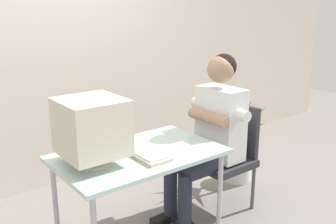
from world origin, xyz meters
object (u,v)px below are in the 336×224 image
desk (139,161)px  desk_mug (119,138)px  crt_monitor (92,127)px  office_chair (227,152)px  keyboard (141,152)px  person_seated (211,130)px  potted_plant (238,146)px

desk → desk_mug: desk_mug is taller
crt_monitor → desk_mug: (0.32, 0.23, -0.20)m
desk → desk_mug: size_ratio=11.65×
crt_monitor → office_chair: (1.26, 0.01, -0.47)m
desk_mug → keyboard: bearing=-87.5°
keyboard → person_seated: bearing=4.9°
person_seated → potted_plant: 0.80m
desk → keyboard: 0.08m
keyboard → potted_plant: 1.47m
crt_monitor → desk_mug: 0.44m
keyboard → crt_monitor: bearing=171.3°
potted_plant → desk: bearing=-167.6°
office_chair → desk_mug: office_chair is taller
desk_mug → crt_monitor: bearing=-144.3°
keyboard → potted_plant: (1.38, 0.34, -0.37)m
desk → office_chair: (0.92, 0.03, -0.16)m
crt_monitor → potted_plant: size_ratio=0.52×
keyboard → desk: bearing=86.5°
person_seated → desk_mug: bearing=163.6°
desk_mug → desk: bearing=-86.7°
potted_plant → desk_mug: bearing=-177.7°
keyboard → person_seated: person_seated is taller
person_seated → potted_plant: person_seated is taller
person_seated → desk_mug: size_ratio=13.72×
office_chair → person_seated: 0.31m
office_chair → person_seated: person_seated is taller
desk → office_chair: 0.94m
crt_monitor → potted_plant: (1.71, 0.29, -0.60)m
office_chair → desk_mug: (-0.94, 0.22, 0.27)m
person_seated → potted_plant: size_ratio=1.62×
keyboard → potted_plant: potted_plant is taller
desk → person_seated: bearing=2.3°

